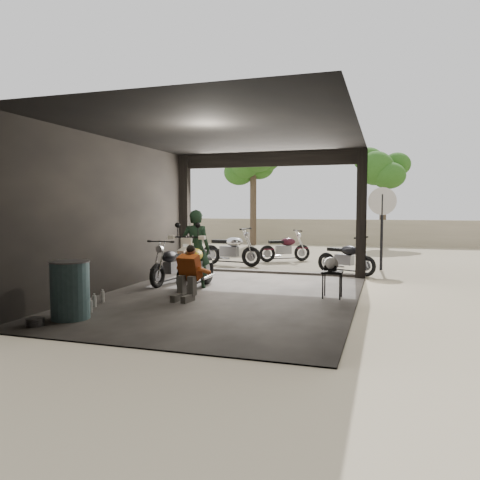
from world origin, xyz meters
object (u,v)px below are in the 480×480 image
Objects in this scene: outside_bike_c at (346,255)px; rider at (196,249)px; left_bike at (171,262)px; outside_bike_b at (285,246)px; outside_bike_a at (231,247)px; main_bike at (197,262)px; mechanic at (187,274)px; sign_post at (382,215)px; stool at (332,275)px; helmet at (331,264)px; oil_drum at (70,291)px.

rider reaches higher than outside_bike_c.
left_bike is 5.41m from outside_bike_b.
outside_bike_a is at bearing -88.11° from rider.
mechanic is at bearing -78.24° from main_bike.
left_bike is 0.66× the size of sign_post.
rider is 3.19× the size of stool.
helmet reaches higher than stool.
outside_bike_b is 3.18m from outside_bike_c.
main_bike is 0.78× the size of sign_post.
stool is 1.78× the size of helmet.
main_bike is 3.22m from oil_drum.
rider is (-0.80, -5.53, 0.34)m from outside_bike_b.
sign_post is at bearing 45.60° from left_bike.
outside_bike_a is 5.39m from mechanic.
stool is (2.18, -5.83, -0.05)m from outside_bike_b.
main_bike is 1.21× the size of outside_bike_c.
oil_drum is at bearing 71.05° from rider.
sign_post is at bearing -11.28° from outside_bike_c.
rider is 1.86× the size of oil_drum.
helmet is at bearing 27.79° from mechanic.
stool is at bearing 38.39° from oil_drum.
stool is 0.58× the size of oil_drum.
rider reaches higher than left_bike.
left_bike is 0.89× the size of rider.
left_bike reaches higher than oil_drum.
helmet is at bearing 167.70° from outside_bike_b.
outside_bike_b is at bearing 68.51° from outside_bike_c.
outside_bike_c is 2.79× the size of stool.
oil_drum reaches higher than helmet.
outside_bike_a is 5.53m from stool.
helmet is at bearing -95.85° from sign_post.
mechanic is (0.92, -5.31, -0.07)m from outside_bike_a.
mechanic is at bearing -158.18° from stool.
outside_bike_a is 1.14× the size of outside_bike_c.
left_bike reaches higher than helmet.
left_bike is at bearing -175.58° from outside_bike_a.
stool is 0.21m from helmet.
rider is at bearing -19.67° from left_bike.
rider is 2.97m from helmet.
outside_bike_a reaches higher than oil_drum.
outside_bike_c is 5.20m from mechanic.
left_bike is 2.85× the size of stool.
sign_post reaches higher than stool.
main_bike is 0.99m from left_bike.
outside_bike_b is at bearing 92.02° from mechanic.
sign_post reaches higher than outside_bike_b.
main_bike is at bearing 140.28° from outside_bike_b.
outside_bike_b is (0.72, 5.69, -0.09)m from main_bike.
left_bike reaches higher than outside_bike_b.
outside_bike_b is 0.65× the size of sign_post.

